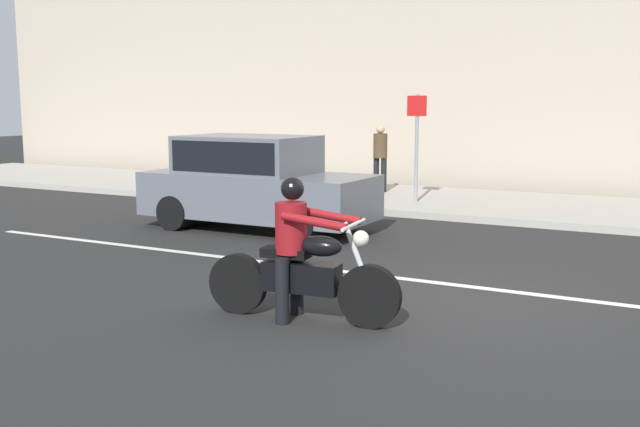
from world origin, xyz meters
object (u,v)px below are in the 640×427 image
Objects in this scene: motorcycle_with_rider_crimson at (301,262)px; pedestrian_bystander at (380,153)px; street_sign_post at (417,137)px; parked_sedan_slate_gray at (254,182)px.

pedestrian_bystander is (-3.43, 9.91, 0.45)m from motorcycle_with_rider_crimson.
parked_sedan_slate_gray is at bearing -112.72° from street_sign_post.
street_sign_post reaches higher than pedestrian_bystander.
street_sign_post is at bearing 102.99° from motorcycle_with_rider_crimson.
motorcycle_with_rider_crimson is 0.52× the size of parked_sedan_slate_gray.
street_sign_post is 1.44× the size of pedestrian_bystander.
parked_sedan_slate_gray is at bearing 128.10° from motorcycle_with_rider_crimson.
pedestrian_bystander is (-1.45, 1.35, -0.48)m from street_sign_post.
motorcycle_with_rider_crimson is 5.87m from parked_sedan_slate_gray.
motorcycle_with_rider_crimson is 10.49m from pedestrian_bystander.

